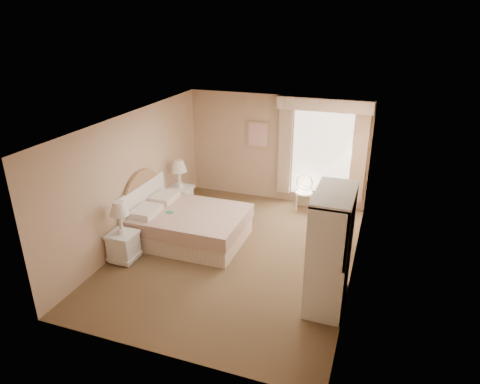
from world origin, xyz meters
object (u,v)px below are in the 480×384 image
at_px(bed, 186,224).
at_px(nightstand_far, 180,192).
at_px(nightstand_near, 123,239).
at_px(round_table, 337,214).
at_px(armoire, 330,259).
at_px(cafe_chair, 304,189).

distance_m(bed, nightstand_far, 1.39).
bearing_deg(nightstand_near, round_table, 33.13).
bearing_deg(nightstand_far, armoire, -31.67).
bearing_deg(bed, armoire, -19.94).
distance_m(bed, round_table, 3.02).
height_order(bed, nightstand_near, bed).
height_order(bed, armoire, armoire).
height_order(nightstand_near, nightstand_far, nightstand_far).
distance_m(round_table, armoire, 2.29).
distance_m(nightstand_near, round_table, 4.16).
bearing_deg(round_table, armoire, -85.76).
height_order(nightstand_near, cafe_chair, nightstand_near).
distance_m(round_table, cafe_chair, 1.35).
relative_size(bed, nightstand_near, 1.85).
bearing_deg(cafe_chair, nightstand_far, -168.62).
xyz_separation_m(bed, round_table, (2.77, 1.19, 0.12)).
xyz_separation_m(nightstand_near, armoire, (3.65, 0.02, 0.34)).
distance_m(nightstand_near, armoire, 3.67).
bearing_deg(nightstand_near, armoire, 0.24).
bearing_deg(round_table, cafe_chair, 130.52).
bearing_deg(armoire, nightstand_near, -179.76).
bearing_deg(round_table, nightstand_far, -179.90).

